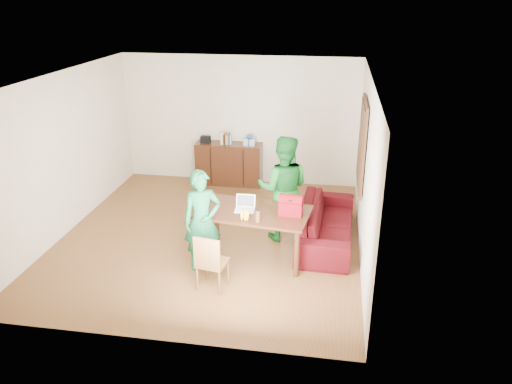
% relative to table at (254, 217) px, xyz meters
% --- Properties ---
extents(room, '(5.20, 5.70, 2.90)m').
position_rel_table_xyz_m(room, '(-0.84, 0.68, 0.62)').
color(room, '#4C2413').
rests_on(room, ground).
extents(table, '(1.79, 1.15, 0.79)m').
position_rel_table_xyz_m(table, '(0.00, 0.00, 0.00)').
color(table, black).
rests_on(table, ground).
extents(chair, '(0.45, 0.43, 0.86)m').
position_rel_table_xyz_m(chair, '(-0.43, -0.97, -0.44)').
color(chair, brown).
rests_on(chair, ground).
extents(person_near, '(0.67, 0.57, 1.55)m').
position_rel_table_xyz_m(person_near, '(-0.70, -0.43, 0.09)').
color(person_near, '#145D33').
rests_on(person_near, ground).
extents(person_far, '(0.90, 0.71, 1.79)m').
position_rel_table_xyz_m(person_far, '(0.37, 0.73, 0.20)').
color(person_far, '#13591C').
rests_on(person_far, ground).
extents(laptop, '(0.30, 0.22, 0.21)m').
position_rel_table_xyz_m(laptop, '(-0.14, -0.00, 0.14)').
color(laptop, white).
rests_on(laptop, table).
extents(bananas, '(0.18, 0.13, 0.06)m').
position_rel_table_xyz_m(bananas, '(-0.08, -0.34, 0.13)').
color(bananas, gold).
rests_on(bananas, table).
extents(bottle, '(0.07, 0.07, 0.20)m').
position_rel_table_xyz_m(bottle, '(0.12, -0.36, 0.20)').
color(bottle, brown).
rests_on(bottle, table).
extents(red_bag, '(0.36, 0.23, 0.26)m').
position_rel_table_xyz_m(red_bag, '(0.57, -0.04, 0.23)').
color(red_bag, maroon).
rests_on(red_bag, table).
extents(sofa, '(0.93, 2.21, 0.64)m').
position_rel_table_xyz_m(sofa, '(1.10, 0.74, -0.37)').
color(sofa, '#3E0A08').
rests_on(sofa, ground).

